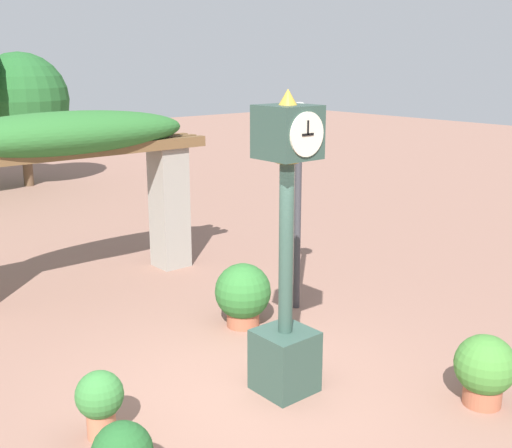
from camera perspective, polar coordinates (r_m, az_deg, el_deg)
ground_plane at (r=7.37m, az=-0.60°, el=-14.98°), size 60.00×60.00×0.00m
pedestal_clock at (r=6.91m, az=2.67°, el=-3.96°), size 0.59×0.60×3.33m
pergola at (r=10.39m, az=-16.60°, el=5.58°), size 4.85×1.14×2.85m
potted_plant_near_left at (r=7.42m, az=19.66°, el=-11.99°), size 0.65×0.65×0.79m
potted_plant_far_left at (r=8.92m, az=-1.17°, el=-6.20°), size 0.78×0.78×0.90m
potted_plant_far_right at (r=6.66m, az=-13.71°, el=-14.94°), size 0.47×0.47×0.69m
lamp_post at (r=9.16m, az=3.79°, el=5.33°), size 0.31×0.31×3.04m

